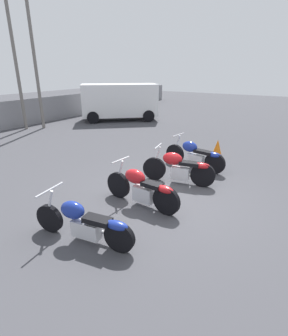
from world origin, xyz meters
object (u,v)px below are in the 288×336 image
light_pole_left (31,33)px  motorcycle_slot_2 (179,168)px  light_pole_right (11,35)px  parked_van (120,100)px  motorcycle_slot_0 (84,222)px  motorcycle_slot_3 (195,155)px  motorcycle_slot_1 (142,188)px  traffic_cone_near (217,147)px

light_pole_left → motorcycle_slot_2: light_pole_left is taller
light_pole_right → parked_van: size_ratio=1.65×
motorcycle_slot_0 → motorcycle_slot_3: bearing=-11.9°
motorcycle_slot_0 → motorcycle_slot_1: bearing=-13.8°
light_pole_left → traffic_cone_near: bearing=-87.9°
motorcycle_slot_0 → motorcycle_slot_2: size_ratio=1.04×
parked_van → traffic_cone_near: 8.25m
motorcycle_slot_1 → light_pole_right: bearing=73.3°
motorcycle_slot_1 → parked_van: parked_van is taller
motorcycle_slot_2 → motorcycle_slot_1: bearing=162.6°
motorcycle_slot_3 → motorcycle_slot_1: bearing=-174.0°
light_pole_left → motorcycle_slot_0: 11.74m
light_pole_right → motorcycle_slot_2: size_ratio=3.78×
light_pole_right → motorcycle_slot_1: bearing=-111.8°
light_pole_right → parked_van: bearing=-29.9°
motorcycle_slot_2 → traffic_cone_near: bearing=-12.8°
light_pole_right → motorcycle_slot_0: 11.81m
motorcycle_slot_3 → parked_van: (5.66, 7.13, 0.75)m
motorcycle_slot_0 → motorcycle_slot_3: (4.68, -0.31, 0.05)m
motorcycle_slot_0 → light_pole_right: bearing=51.5°
parked_van → motorcycle_slot_1: bearing=178.4°
motorcycle_slot_2 → parked_van: parked_van is taller
parked_van → traffic_cone_near: parked_van is taller
light_pole_left → motorcycle_slot_1: size_ratio=3.87×
motorcycle_slot_1 → parked_van: 11.13m
motorcycle_slot_0 → light_pole_left: bearing=47.0°
parked_van → light_pole_right: bearing=109.5°
traffic_cone_near → parked_van: bearing=62.9°
light_pole_right → motorcycle_slot_0: size_ratio=3.63×
motorcycle_slot_2 → light_pole_right: bearing=66.3°
light_pole_left → traffic_cone_near: size_ratio=14.68×
light_pole_right → parked_van: (4.74, -2.73, -3.30)m
motorcycle_slot_1 → parked_van: (8.63, 6.99, 0.75)m
motorcycle_slot_0 → motorcycle_slot_1: 1.72m
light_pole_left → light_pole_right: bearing=138.8°
light_pole_left → motorcycle_slot_3: size_ratio=3.79×
light_pole_left → motorcycle_slot_3: bearing=-99.7°
light_pole_left → motorcycle_slot_1: 11.04m
light_pole_left → motorcycle_slot_0: bearing=-124.9°
light_pole_right → motorcycle_slot_3: bearing=-95.3°
parked_van → motorcycle_slot_0: bearing=172.8°
parked_van → traffic_cone_near: bearing=-157.7°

